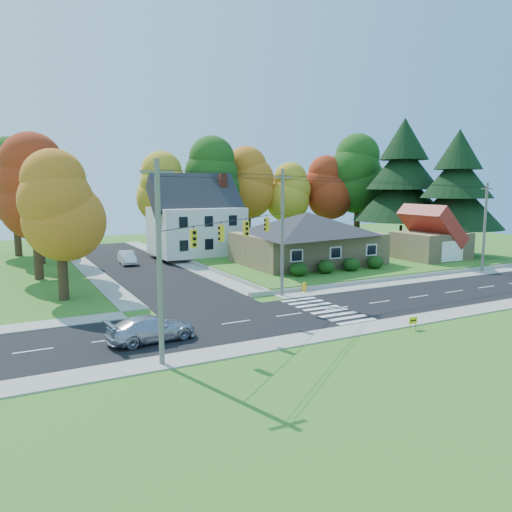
{
  "coord_description": "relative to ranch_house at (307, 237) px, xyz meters",
  "views": [
    {
      "loc": [
        -21.33,
        -28.21,
        8.81
      ],
      "look_at": [
        -2.36,
        8.0,
        2.94
      ],
      "focal_mm": 35.0,
      "sensor_mm": 36.0,
      "label": 1
    }
  ],
  "objects": [
    {
      "name": "lawn",
      "position": [
        5.0,
        5.0,
        -3.02
      ],
      "size": [
        30.0,
        30.0,
        0.5
      ],
      "primitive_type": "cube",
      "color": "#3D7923",
      "rests_on": "ground"
    },
    {
      "name": "tree_lot_5",
      "position": [
        18.0,
        14.0,
        7.0
      ],
      "size": [
        8.4,
        8.4,
        15.64
      ],
      "color": "#3F2A19",
      "rests_on": "lawn"
    },
    {
      "name": "tree_west_0",
      "position": [
        -25.0,
        -4.0,
        3.89
      ],
      "size": [
        6.16,
        6.16,
        11.47
      ],
      "color": "#3F2A19",
      "rests_on": "ground"
    },
    {
      "name": "tree_lot_0",
      "position": [
        -10.0,
        18.0,
        5.04
      ],
      "size": [
        6.72,
        6.72,
        12.51
      ],
      "color": "#3F2A19",
      "rests_on": "lawn"
    },
    {
      "name": "tree_west_3",
      "position": [
        -27.0,
        24.0,
        5.85
      ],
      "size": [
        7.84,
        7.84,
        14.6
      ],
      "color": "#3F2A19",
      "rests_on": "ground"
    },
    {
      "name": "garage",
      "position": [
        14.0,
        -4.01,
        -0.42
      ],
      "size": [
        7.3,
        6.3,
        4.6
      ],
      "color": "tan",
      "rests_on": "lawn"
    },
    {
      "name": "sidewalk_north",
      "position": [
        -8.0,
        -11.0,
        -3.23
      ],
      "size": [
        90.0,
        2.0,
        0.08
      ],
      "primitive_type": "cube",
      "color": "#9C9A90",
      "rests_on": "ground"
    },
    {
      "name": "tree_lot_2",
      "position": [
        2.0,
        18.0,
        5.7
      ],
      "size": [
        7.28,
        7.28,
        13.56
      ],
      "color": "#3F2A19",
      "rests_on": "lawn"
    },
    {
      "name": "conifer_east_b",
      "position": [
        20.0,
        -2.0,
        5.01
      ],
      "size": [
        11.2,
        11.2,
        14.84
      ],
      "color": "#3F2A19",
      "rests_on": "lawn"
    },
    {
      "name": "traffic_infrastructure",
      "position": [
        -8.15,
        -14.65,
        1.88
      ],
      "size": [
        38.1,
        10.66,
        10.0
      ],
      "color": "#666059",
      "rests_on": "ground"
    },
    {
      "name": "colonial_house",
      "position": [
        -7.96,
        12.0,
        1.32
      ],
      "size": [
        10.4,
        8.4,
        9.6
      ],
      "color": "silver",
      "rests_on": "lawn"
    },
    {
      "name": "tree_west_2",
      "position": [
        -25.0,
        16.0,
        4.54
      ],
      "size": [
        6.72,
        6.72,
        12.51
      ],
      "color": "#3F2A19",
      "rests_on": "ground"
    },
    {
      "name": "ranch_house",
      "position": [
        0.0,
        0.0,
        0.0
      ],
      "size": [
        14.6,
        10.6,
        5.4
      ],
      "color": "tan",
      "rests_on": "lawn"
    },
    {
      "name": "ground",
      "position": [
        -8.0,
        -16.0,
        -3.27
      ],
      "size": [
        120.0,
        120.0,
        0.0
      ],
      "primitive_type": "plane",
      "color": "#3D7923"
    },
    {
      "name": "tree_west_1",
      "position": [
        -26.0,
        6.0,
        5.2
      ],
      "size": [
        7.28,
        7.28,
        13.56
      ],
      "color": "#3F2A19",
      "rests_on": "ground"
    },
    {
      "name": "tree_lot_3",
      "position": [
        8.0,
        17.0,
        4.39
      ],
      "size": [
        6.16,
        6.16,
        11.47
      ],
      "color": "#3F2A19",
      "rests_on": "lawn"
    },
    {
      "name": "tree_lot_1",
      "position": [
        -4.0,
        17.0,
        6.35
      ],
      "size": [
        7.84,
        7.84,
        14.6
      ],
      "color": "#3F2A19",
      "rests_on": "lawn"
    },
    {
      "name": "fire_hydrant",
      "position": [
        -7.12,
        -10.42,
        -2.86
      ],
      "size": [
        0.49,
        0.38,
        0.86
      ],
      "color": "#F6A80C",
      "rests_on": "ground"
    },
    {
      "name": "yard_sign",
      "position": [
        -7.06,
        -22.44,
        -2.72
      ],
      "size": [
        0.62,
        0.05,
        0.77
      ],
      "color": "black",
      "rests_on": "ground"
    },
    {
      "name": "road_main",
      "position": [
        -8.0,
        -16.0,
        -3.26
      ],
      "size": [
        90.0,
        8.0,
        0.02
      ],
      "primitive_type": "cube",
      "color": "black",
      "rests_on": "ground"
    },
    {
      "name": "sidewalk_south",
      "position": [
        -8.0,
        -21.0,
        -3.23
      ],
      "size": [
        90.0,
        2.0,
        0.08
      ],
      "primitive_type": "cube",
      "color": "#9C9A90",
      "rests_on": "ground"
    },
    {
      "name": "white_car",
      "position": [
        -16.58,
        11.08,
        -2.53
      ],
      "size": [
        1.79,
        4.45,
        1.44
      ],
      "primitive_type": "imported",
      "rotation": [
        0.0,
        0.0,
        -0.06
      ],
      "color": "silver",
      "rests_on": "road_cross"
    },
    {
      "name": "silver_sedan",
      "position": [
        -21.91,
        -17.31,
        -2.52
      ],
      "size": [
        5.22,
        2.56,
        1.46
      ],
      "primitive_type": "imported",
      "rotation": [
        0.0,
        0.0,
        1.68
      ],
      "color": "#ADAFC5",
      "rests_on": "road_main"
    },
    {
      "name": "road_cross",
      "position": [
        -16.0,
        10.0,
        -3.25
      ],
      "size": [
        8.0,
        44.0,
        0.02
      ],
      "primitive_type": "cube",
      "color": "black",
      "rests_on": "ground"
    },
    {
      "name": "tree_lot_4",
      "position": [
        14.0,
        16.0,
        5.04
      ],
      "size": [
        6.72,
        6.72,
        12.51
      ],
      "color": "#3F2A19",
      "rests_on": "lawn"
    },
    {
      "name": "hedge_row",
      "position": [
        -0.5,
        -6.2,
        -2.13
      ],
      "size": [
        10.7,
        1.7,
        1.27
      ],
      "color": "#163A10",
      "rests_on": "lawn"
    },
    {
      "name": "conifer_east_a",
      "position": [
        19.0,
        6.0,
        6.12
      ],
      "size": [
        12.8,
        12.8,
        16.96
      ],
      "color": "#3F2A19",
      "rests_on": "lawn"
    }
  ]
}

